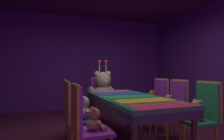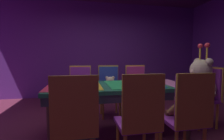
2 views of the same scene
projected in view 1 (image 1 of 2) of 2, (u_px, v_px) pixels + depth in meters
wall_back at (86, 62)px, 5.96m from camera, size 5.20×0.12×2.80m
banquet_table at (130, 102)px, 2.95m from camera, size 0.90×2.02×0.75m
chair_left_0 at (82, 119)px, 2.14m from camera, size 0.42×0.41×0.98m
teddy_left_0 at (95, 120)px, 2.19m from camera, size 0.21×0.28×0.26m
chair_left_1 at (73, 110)px, 2.66m from camera, size 0.42×0.41×0.98m
teddy_left_1 at (84, 109)px, 2.71m from camera, size 0.27×0.34×0.32m
chair_left_2 at (70, 103)px, 3.20m from camera, size 0.42×0.41×0.98m
teddy_left_2 at (79, 103)px, 3.25m from camera, size 0.27×0.35×0.33m
chair_right_0 at (205, 109)px, 2.68m from camera, size 0.42×0.41×0.98m
teddy_right_0 at (196, 111)px, 2.63m from camera, size 0.23×0.30×0.28m
chair_right_1 at (176, 103)px, 3.26m from camera, size 0.42×0.41×0.98m
teddy_right_1 at (168, 104)px, 3.21m from camera, size 0.23×0.30×0.28m
chair_right_2 at (158, 99)px, 3.76m from camera, size 0.42×0.41×0.98m
teddy_right_2 at (152, 99)px, 3.71m from camera, size 0.25×0.32×0.30m
throne_chair at (101, 95)px, 4.40m from camera, size 0.41×0.42×0.98m
king_teddy_bear at (103, 88)px, 4.24m from camera, size 0.71×0.55×0.91m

